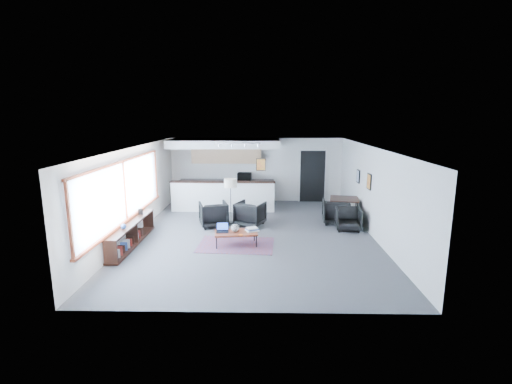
{
  "coord_description": "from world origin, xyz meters",
  "views": [
    {
      "loc": [
        0.3,
        -10.61,
        3.5
      ],
      "look_at": [
        0.07,
        0.4,
        1.21
      ],
      "focal_mm": 26.0,
      "sensor_mm": 36.0,
      "label": 1
    }
  ],
  "objects_px": {
    "coffee_table": "(236,233)",
    "dining_chair_near": "(348,220)",
    "dining_chair_far": "(336,212)",
    "floor_lamp": "(231,185)",
    "book_stack": "(252,229)",
    "armchair_left": "(213,213)",
    "armchair_right": "(250,213)",
    "laptop": "(222,229)",
    "dining_table": "(344,200)",
    "ceramic_pot": "(235,228)",
    "microwave": "(244,176)"
  },
  "relations": [
    {
      "from": "dining_chair_far",
      "to": "floor_lamp",
      "type": "bearing_deg",
      "value": 6.08
    },
    {
      "from": "armchair_left",
      "to": "floor_lamp",
      "type": "height_order",
      "value": "floor_lamp"
    },
    {
      "from": "ceramic_pot",
      "to": "armchair_right",
      "type": "distance_m",
      "value": 1.91
    },
    {
      "from": "dining_chair_near",
      "to": "dining_chair_far",
      "type": "distance_m",
      "value": 0.79
    },
    {
      "from": "armchair_left",
      "to": "floor_lamp",
      "type": "distance_m",
      "value": 1.08
    },
    {
      "from": "dining_table",
      "to": "dining_chair_near",
      "type": "height_order",
      "value": "dining_table"
    },
    {
      "from": "book_stack",
      "to": "dining_chair_near",
      "type": "bearing_deg",
      "value": 24.88
    },
    {
      "from": "coffee_table",
      "to": "microwave",
      "type": "height_order",
      "value": "microwave"
    },
    {
      "from": "armchair_right",
      "to": "floor_lamp",
      "type": "bearing_deg",
      "value": -2.07
    },
    {
      "from": "book_stack",
      "to": "ceramic_pot",
      "type": "bearing_deg",
      "value": -168.26
    },
    {
      "from": "dining_table",
      "to": "dining_chair_near",
      "type": "relative_size",
      "value": 1.66
    },
    {
      "from": "floor_lamp",
      "to": "armchair_left",
      "type": "bearing_deg",
      "value": -141.99
    },
    {
      "from": "armchair_left",
      "to": "ceramic_pot",
      "type": "bearing_deg",
      "value": 98.72
    },
    {
      "from": "dining_table",
      "to": "microwave",
      "type": "distance_m",
      "value": 4.39
    },
    {
      "from": "dining_chair_near",
      "to": "microwave",
      "type": "xyz_separation_m",
      "value": [
        -3.4,
        3.64,
        0.78
      ]
    },
    {
      "from": "ceramic_pot",
      "to": "dining_chair_far",
      "type": "bearing_deg",
      "value": 34.99
    },
    {
      "from": "ceramic_pot",
      "to": "book_stack",
      "type": "height_order",
      "value": "ceramic_pot"
    },
    {
      "from": "coffee_table",
      "to": "laptop",
      "type": "height_order",
      "value": "laptop"
    },
    {
      "from": "ceramic_pot",
      "to": "floor_lamp",
      "type": "distance_m",
      "value": 2.34
    },
    {
      "from": "dining_table",
      "to": "dining_chair_far",
      "type": "height_order",
      "value": "dining_table"
    },
    {
      "from": "floor_lamp",
      "to": "book_stack",
      "type": "bearing_deg",
      "value": -69.72
    },
    {
      "from": "armchair_left",
      "to": "dining_chair_far",
      "type": "distance_m",
      "value": 4.01
    },
    {
      "from": "coffee_table",
      "to": "book_stack",
      "type": "xyz_separation_m",
      "value": [
        0.44,
        0.09,
        0.08
      ]
    },
    {
      "from": "coffee_table",
      "to": "floor_lamp",
      "type": "bearing_deg",
      "value": 91.03
    },
    {
      "from": "floor_lamp",
      "to": "armchair_right",
      "type": "bearing_deg",
      "value": -24.4
    },
    {
      "from": "laptop",
      "to": "floor_lamp",
      "type": "height_order",
      "value": "floor_lamp"
    },
    {
      "from": "laptop",
      "to": "dining_chair_near",
      "type": "bearing_deg",
      "value": 15.9
    },
    {
      "from": "coffee_table",
      "to": "book_stack",
      "type": "relative_size",
      "value": 2.95
    },
    {
      "from": "coffee_table",
      "to": "dining_table",
      "type": "relative_size",
      "value": 1.13
    },
    {
      "from": "armchair_right",
      "to": "microwave",
      "type": "xyz_separation_m",
      "value": [
        -0.35,
        3.22,
        0.68
      ]
    },
    {
      "from": "coffee_table",
      "to": "dining_chair_near",
      "type": "xyz_separation_m",
      "value": [
        3.38,
        1.45,
        -0.02
      ]
    },
    {
      "from": "dining_table",
      "to": "floor_lamp",
      "type": "bearing_deg",
      "value": -175.75
    },
    {
      "from": "armchair_left",
      "to": "dining_chair_far",
      "type": "bearing_deg",
      "value": 169.96
    },
    {
      "from": "book_stack",
      "to": "dining_table",
      "type": "distance_m",
      "value": 3.84
    },
    {
      "from": "armchair_left",
      "to": "dining_chair_near",
      "type": "relative_size",
      "value": 1.33
    },
    {
      "from": "coffee_table",
      "to": "dining_chair_near",
      "type": "distance_m",
      "value": 3.68
    },
    {
      "from": "book_stack",
      "to": "dining_table",
      "type": "xyz_separation_m",
      "value": [
        3.01,
        2.36,
        0.29
      ]
    },
    {
      "from": "book_stack",
      "to": "floor_lamp",
      "type": "distance_m",
      "value": 2.38
    },
    {
      "from": "laptop",
      "to": "armchair_right",
      "type": "xyz_separation_m",
      "value": [
        0.7,
        1.83,
        -0.02
      ]
    },
    {
      "from": "ceramic_pot",
      "to": "book_stack",
      "type": "bearing_deg",
      "value": 11.74
    },
    {
      "from": "armchair_right",
      "to": "coffee_table",
      "type": "bearing_deg",
      "value": 102.48
    },
    {
      "from": "dining_chair_far",
      "to": "book_stack",
      "type": "bearing_deg",
      "value": 43.65
    },
    {
      "from": "laptop",
      "to": "armchair_right",
      "type": "relative_size",
      "value": 0.41
    },
    {
      "from": "laptop",
      "to": "ceramic_pot",
      "type": "xyz_separation_m",
      "value": [
        0.35,
        -0.05,
        0.05
      ]
    },
    {
      "from": "coffee_table",
      "to": "dining_chair_near",
      "type": "relative_size",
      "value": 1.87
    },
    {
      "from": "microwave",
      "to": "armchair_right",
      "type": "bearing_deg",
      "value": -77.84
    },
    {
      "from": "armchair_left",
      "to": "floor_lamp",
      "type": "relative_size",
      "value": 0.59
    },
    {
      "from": "coffee_table",
      "to": "dining_chair_near",
      "type": "height_order",
      "value": "dining_chair_near"
    },
    {
      "from": "book_stack",
      "to": "dining_chair_far",
      "type": "relative_size",
      "value": 0.56
    },
    {
      "from": "armchair_left",
      "to": "floor_lamp",
      "type": "xyz_separation_m",
      "value": [
        0.52,
        0.41,
        0.85
      ]
    }
  ]
}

